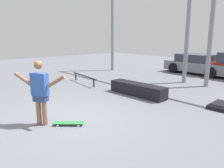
# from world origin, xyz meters

# --- Properties ---
(ground_plane) EXTENTS (36.00, 36.00, 0.00)m
(ground_plane) POSITION_xyz_m (0.00, 0.00, 0.00)
(ground_plane) COLOR slate
(skateboarder) EXTENTS (1.31, 0.86, 1.70)m
(skateboarder) POSITION_xyz_m (-0.11, -0.74, 0.94)
(skateboarder) COLOR #8C664C
(skateboarder) RESTS_ON ground_plane
(skateboard) EXTENTS (0.68, 0.73, 0.08)m
(skateboard) POSITION_xyz_m (0.39, -0.24, 0.06)
(skateboard) COLOR #338C4C
(skateboard) RESTS_ON ground_plane
(grind_box) EXTENTS (2.46, 0.71, 0.47)m
(grind_box) POSITION_xyz_m (-0.46, 3.33, 0.24)
(grind_box) COLOR black
(grind_box) RESTS_ON ground_plane
(grind_rail) EXTENTS (2.38, 0.36, 0.41)m
(grind_rail) POSITION_xyz_m (-3.69, 2.97, 0.32)
(grind_rail) COLOR black
(grind_rail) RESTS_ON ground_plane
(canopy_support_left) EXTENTS (5.70, 0.20, 5.28)m
(canopy_support_left) POSITION_xyz_m (-3.32, 6.89, 3.28)
(canopy_support_left) COLOR gray
(canopy_support_left) RESTS_ON ground_plane
(parked_car_grey) EXTENTS (4.00, 1.93, 1.20)m
(parked_car_grey) POSITION_xyz_m (-1.50, 9.93, 0.59)
(parked_car_grey) COLOR slate
(parked_car_grey) RESTS_ON ground_plane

